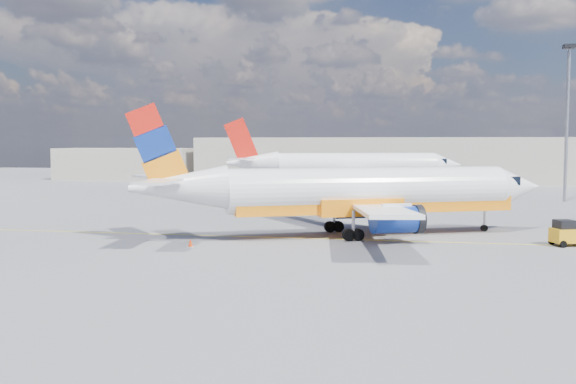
% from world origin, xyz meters
% --- Properties ---
extents(ground, '(240.00, 240.00, 0.00)m').
position_xyz_m(ground, '(0.00, 0.00, 0.00)').
color(ground, '#58585C').
rests_on(ground, ground).
extents(taxi_line, '(70.00, 0.15, 0.01)m').
position_xyz_m(taxi_line, '(0.00, 3.00, 0.01)').
color(taxi_line, yellow).
rests_on(taxi_line, ground).
extents(terminal_main, '(70.00, 14.00, 8.00)m').
position_xyz_m(terminal_main, '(5.00, 75.00, 4.00)').
color(terminal_main, '#BEB5A4').
rests_on(terminal_main, ground).
extents(terminal_annex, '(26.00, 10.00, 6.00)m').
position_xyz_m(terminal_annex, '(-45.00, 72.00, 3.00)').
color(terminal_annex, '#BEB5A4').
rests_on(terminal_annex, ground).
extents(main_jet, '(32.43, 24.42, 10.00)m').
position_xyz_m(main_jet, '(4.67, 4.89, 3.33)').
color(main_jet, white).
rests_on(main_jet, ground).
extents(second_jet, '(35.33, 26.90, 10.70)m').
position_xyz_m(second_jet, '(0.10, 49.96, 3.57)').
color(second_jet, white).
rests_on(second_jet, ground).
extents(gse_tug, '(2.84, 2.29, 1.80)m').
position_xyz_m(gse_tug, '(19.63, 2.98, 0.85)').
color(gse_tug, black).
rests_on(gse_tug, ground).
extents(traffic_cone, '(0.40, 0.40, 0.56)m').
position_xyz_m(traffic_cone, '(-5.94, -2.41, 0.27)').
color(traffic_cone, white).
rests_on(traffic_cone, ground).
extents(floodlight_mast, '(1.36, 1.36, 18.67)m').
position_xyz_m(floodlight_mast, '(27.08, 37.79, 11.19)').
color(floodlight_mast, '#96979E').
rests_on(floodlight_mast, ground).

